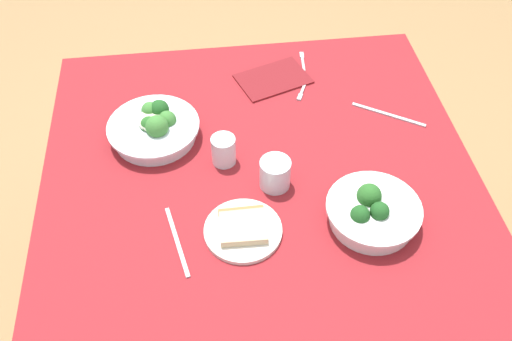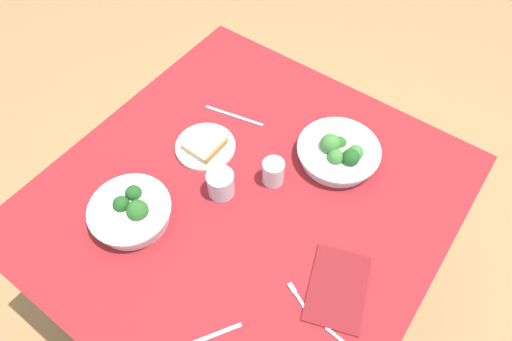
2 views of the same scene
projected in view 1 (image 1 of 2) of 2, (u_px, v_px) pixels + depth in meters
ground_plane at (258, 301)px, 2.01m from camera, size 6.00×6.00×0.00m
dining_table at (259, 194)px, 1.56m from camera, size 1.14×1.10×0.71m
broccoli_bowl_far at (372, 212)px, 1.33m from camera, size 0.23×0.23×0.09m
broccoli_bowl_near at (155, 128)px, 1.53m from camera, size 0.25×0.25×0.09m
bread_side_plate at (243, 229)px, 1.33m from camera, size 0.19×0.19×0.03m
water_glass_center at (224, 150)px, 1.46m from camera, size 0.06×0.06×0.08m
water_glass_side at (275, 174)px, 1.41m from camera, size 0.08×0.08×0.08m
fork_by_far_bowl at (303, 61)px, 1.78m from camera, size 0.02×0.10×0.00m
fork_by_near_bowl at (302, 91)px, 1.68m from camera, size 0.05×0.09×0.00m
table_knife_left at (388, 115)px, 1.61m from camera, size 0.19×0.13×0.00m
table_knife_right at (177, 241)px, 1.31m from camera, size 0.05×0.20×0.00m
napkin_folded_upper at (273, 79)px, 1.72m from camera, size 0.25×0.21×0.01m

